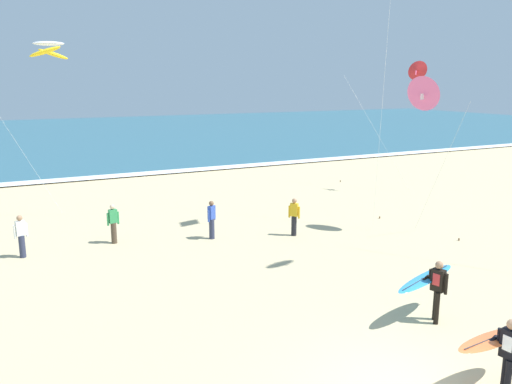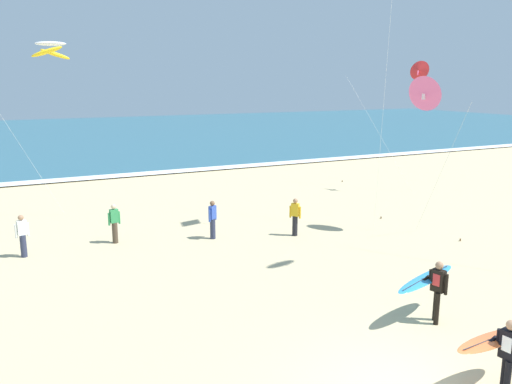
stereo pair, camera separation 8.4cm
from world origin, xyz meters
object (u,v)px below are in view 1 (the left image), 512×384
(kite_delta_scarlet_close, at_px, (417,71))
(bystander_yellow_top, at_px, (294,217))
(surfer_trailing, at_px, (432,283))
(kite_arc_ivory_mid, at_px, (49,50))
(bystander_green_top, at_px, (113,223))
(bystander_white_top, at_px, (21,236))
(surfer_lead, at_px, (501,346))
(bystander_blue_top, at_px, (212,219))
(kite_delta_rose_near, at_px, (424,93))

(kite_delta_scarlet_close, relative_size, bystander_yellow_top, 4.70)
(surfer_trailing, distance_m, kite_arc_ivory_mid, 19.17)
(surfer_trailing, distance_m, bystander_green_top, 12.35)
(bystander_white_top, relative_size, bystander_yellow_top, 1.00)
(surfer_lead, bearing_deg, bystander_green_top, 110.08)
(surfer_trailing, bearing_deg, bystander_blue_top, 105.20)
(bystander_yellow_top, bearing_deg, bystander_blue_top, 161.26)
(surfer_lead, height_order, bystander_white_top, surfer_lead)
(bystander_yellow_top, bearing_deg, kite_delta_rose_near, -19.10)
(surfer_lead, bearing_deg, kite_arc_ivory_mid, 108.22)
(kite_delta_scarlet_close, bearing_deg, bystander_green_top, -172.64)
(surfer_trailing, xyz_separation_m, bystander_green_top, (-6.28, 10.63, -0.23))
(kite_arc_ivory_mid, height_order, bystander_green_top, kite_arc_ivory_mid)
(kite_arc_ivory_mid, xyz_separation_m, bystander_green_top, (1.35, -5.64, -6.89))
(surfer_trailing, height_order, bystander_white_top, surfer_trailing)
(bystander_green_top, relative_size, bystander_white_top, 1.00)
(kite_delta_scarlet_close, xyz_separation_m, bystander_white_top, (-20.75, -2.48, -6.07))
(surfer_lead, bearing_deg, bystander_white_top, 121.77)
(surfer_lead, relative_size, bystander_yellow_top, 1.48)
(bystander_blue_top, bearing_deg, bystander_yellow_top, -18.74)
(kite_delta_rose_near, bearing_deg, bystander_green_top, 161.48)
(bystander_yellow_top, bearing_deg, bystander_green_top, 161.91)
(surfer_trailing, height_order, kite_arc_ivory_mid, kite_arc_ivory_mid)
(bystander_green_top, relative_size, bystander_yellow_top, 1.00)
(bystander_blue_top, bearing_deg, surfer_lead, -84.00)
(kite_delta_rose_near, bearing_deg, bystander_white_top, 166.15)
(kite_delta_rose_near, relative_size, bystander_blue_top, 4.13)
(bystander_blue_top, bearing_deg, bystander_white_top, 172.45)
(kite_arc_ivory_mid, relative_size, bystander_blue_top, 5.09)
(surfer_trailing, height_order, kite_delta_scarlet_close, kite_delta_scarlet_close)
(kite_delta_scarlet_close, bearing_deg, bystander_blue_top, -165.98)
(kite_delta_rose_near, height_order, bystander_green_top, kite_delta_rose_near)
(kite_delta_rose_near, xyz_separation_m, bystander_white_top, (-15.33, 3.78, -5.02))
(bystander_green_top, bearing_deg, surfer_trailing, -59.42)
(bystander_white_top, bearing_deg, bystander_blue_top, -7.55)
(bystander_green_top, bearing_deg, bystander_yellow_top, -18.09)
(bystander_white_top, bearing_deg, bystander_green_top, 4.03)
(kite_delta_scarlet_close, bearing_deg, kite_arc_ivory_mid, 169.74)
(kite_delta_rose_near, distance_m, bystander_green_top, 13.60)
(bystander_green_top, height_order, bystander_yellow_top, same)
(kite_delta_rose_near, relative_size, bystander_white_top, 4.13)
(bystander_green_top, height_order, bystander_blue_top, same)
(kite_delta_scarlet_close, bearing_deg, bystander_white_top, -173.17)
(surfer_lead, xyz_separation_m, kite_delta_scarlet_close, (12.37, 16.02, 5.84))
(kite_delta_rose_near, bearing_deg, surfer_lead, -125.48)
(kite_delta_scarlet_close, distance_m, bystander_blue_top, 15.37)
(kite_arc_ivory_mid, bearing_deg, bystander_white_top, -108.71)
(surfer_lead, distance_m, bystander_white_top, 15.92)
(surfer_lead, xyz_separation_m, bystander_blue_top, (-1.32, 12.60, -0.23))
(surfer_lead, height_order, kite_delta_rose_near, kite_delta_rose_near)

